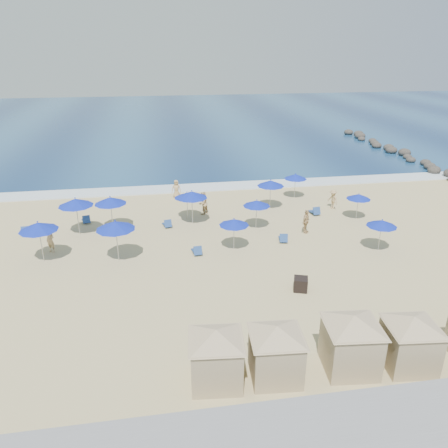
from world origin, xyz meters
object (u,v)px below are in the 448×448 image
(cabana_2, at_px, (352,335))
(beachgoer_2, at_px, (306,221))
(cabana_0, at_px, (216,349))
(umbrella_0, at_px, (76,202))
(rock_jetty, at_px, (396,151))
(umbrella_4, at_px, (187,195))
(cabana_3, at_px, (411,335))
(umbrella_7, at_px, (271,183))
(umbrella_8, at_px, (257,203))
(umbrella_9, at_px, (296,177))
(beachgoer_0, at_px, (51,240))
(beachgoer_3, at_px, (333,199))
(umbrella_3, at_px, (115,225))
(beachgoer_1, at_px, (203,203))
(trash_bin, at_px, (301,284))
(umbrella_6, at_px, (234,222))
(umbrella_1, at_px, (38,226))
(umbrella_10, at_px, (359,197))
(beachgoer_4, at_px, (176,189))
(cabana_1, at_px, (276,345))
(umbrella_5, at_px, (192,195))
(umbrella_11, at_px, (382,223))
(umbrella_2, at_px, (110,200))

(cabana_2, bearing_deg, beachgoer_2, 78.04)
(cabana_0, bearing_deg, umbrella_0, 114.85)
(rock_jetty, bearing_deg, umbrella_4, -147.52)
(cabana_3, bearing_deg, umbrella_7, 92.21)
(umbrella_8, bearing_deg, umbrella_9, 51.48)
(beachgoer_0, bearing_deg, beachgoer_3, 45.76)
(umbrella_3, xyz_separation_m, beachgoer_2, (12.70, 2.21, -1.47))
(beachgoer_1, bearing_deg, trash_bin, 61.73)
(umbrella_0, distance_m, umbrella_3, 5.44)
(umbrella_6, relative_size, beachgoer_3, 1.39)
(cabana_2, relative_size, umbrella_0, 1.63)
(cabana_2, relative_size, umbrella_1, 1.67)
(umbrella_3, relative_size, umbrella_10, 1.30)
(cabana_2, bearing_deg, beachgoer_0, 136.78)
(umbrella_3, xyz_separation_m, umbrella_8, (9.47, 3.57, -0.41))
(umbrella_8, bearing_deg, beachgoer_1, 134.79)
(cabana_3, xyz_separation_m, umbrella_3, (-12.24, 11.62, 0.83))
(umbrella_3, distance_m, beachgoer_3, 17.80)
(umbrella_3, distance_m, umbrella_10, 17.90)
(trash_bin, height_order, umbrella_1, umbrella_1)
(rock_jetty, height_order, beachgoer_2, beachgoer_2)
(beachgoer_0, relative_size, beachgoer_2, 0.95)
(umbrella_3, xyz_separation_m, beachgoer_4, (4.25, 11.22, -1.52))
(cabana_0, height_order, cabana_2, cabana_2)
(cabana_1, distance_m, umbrella_5, 16.70)
(umbrella_0, distance_m, beachgoer_0, 3.38)
(cabana_3, bearing_deg, trash_bin, 110.32)
(umbrella_0, bearing_deg, beachgoer_4, 42.73)
(cabana_0, xyz_separation_m, umbrella_11, (12.00, 9.97, 0.37))
(umbrella_6, relative_size, beachgoer_4, 1.36)
(umbrella_6, distance_m, beachgoer_2, 5.84)
(rock_jetty, distance_m, umbrella_4, 31.50)
(umbrella_8, relative_size, beachgoer_2, 1.30)
(beachgoer_2, bearing_deg, umbrella_4, 104.39)
(umbrella_3, distance_m, beachgoer_4, 12.10)
(umbrella_4, xyz_separation_m, umbrella_7, (6.74, 1.17, 0.24))
(trash_bin, height_order, umbrella_5, umbrella_5)
(cabana_2, xyz_separation_m, beachgoer_0, (-14.09, 13.24, -0.78))
(cabana_0, height_order, beachgoer_0, cabana_0)
(umbrella_2, xyz_separation_m, umbrella_10, (18.08, -0.84, -0.42))
(beachgoer_3, bearing_deg, umbrella_4, -108.05)
(umbrella_8, height_order, beachgoer_3, umbrella_8)
(beachgoer_1, relative_size, beachgoer_3, 1.14)
(beachgoer_2, height_order, beachgoer_3, beachgoer_2)
(cabana_3, xyz_separation_m, beachgoer_2, (0.46, 13.83, -0.65))
(umbrella_7, xyz_separation_m, beachgoer_1, (-5.46, -0.39, -1.23))
(umbrella_1, relative_size, beachgoer_4, 1.64)
(cabana_2, bearing_deg, umbrella_1, 140.02)
(cabana_3, distance_m, umbrella_7, 19.05)
(umbrella_7, bearing_deg, umbrella_10, -29.04)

